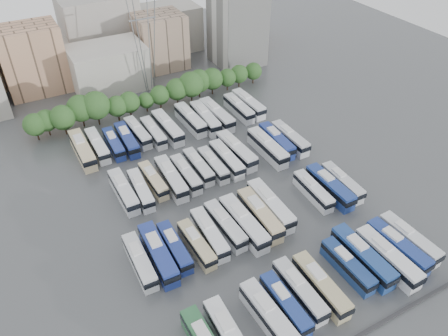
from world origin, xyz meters
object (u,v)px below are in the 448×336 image
bus_r1_s12 (330,187)px  bus_r2_s11 (268,147)px  bus_r0_s4 (270,317)px  bus_r2_s7 (213,165)px  bus_r1_s2 (174,247)px  bus_r3_s2 (114,144)px  bus_r3_s1 (97,145)px  bus_r3_s9 (205,118)px  bus_r3_s13 (248,104)px  bus_r1_s3 (197,244)px  bus_r2_s5 (186,174)px  bus_r2_s4 (171,178)px  bus_r0_s6 (299,290)px  bus_r1_s7 (260,215)px  bus_r3_s5 (154,132)px  bus_r2_s6 (198,166)px  bus_r1_s4 (209,234)px  bus_r2_s2 (141,190)px  bus_r3_s8 (190,119)px  bus_r1_s1 (158,254)px  bus_r3_s3 (127,139)px  bus_r3_s12 (239,108)px  apartment_tower (238,21)px  bus_r1_s8 (270,205)px  bus_r3_s4 (138,132)px  bus_r0_s11 (388,258)px  bus_r0_s7 (321,285)px  bus_r0_s12 (397,247)px  bus_r3_s6 (168,127)px  bus_r3_s10 (217,115)px  bus_r1_s0 (140,261)px  bus_r2_s8 (227,159)px  bus_r3_s0 (82,150)px  bus_r1_s13 (342,182)px  bus_r2_s13 (290,138)px  bus_r2_s1 (124,191)px  bus_r0_s9 (348,266)px  bus_r0_s5 (285,304)px  bus_r1_s6 (244,223)px  bus_r2_s12 (276,141)px  bus_r1_s5 (225,225)px

bus_r1_s12 → bus_r2_s11: 17.68m
bus_r0_s4 → bus_r2_s7: size_ratio=1.16×
bus_r1_s2 → bus_r3_s2: bus_r1_s2 is taller
bus_r3_s1 → bus_r3_s2: size_ratio=1.08×
bus_r3_s9 → bus_r3_s13: 13.11m
bus_r1_s3 → bus_r1_s12: 29.78m
bus_r2_s5 → bus_r2_s11: 19.88m
bus_r2_s7 → bus_r3_s1: bearing=136.9°
bus_r2_s4 → bus_r0_s6: bearing=-77.4°
bus_r1_s7 → bus_r3_s5: bearing=102.8°
bus_r0_s4 → bus_r1_s12: bearing=33.3°
bus_r2_s6 → bus_r1_s4: bearing=-110.0°
bus_r2_s2 → bus_r3_s8: bearing=47.0°
bus_r1_s1 → bus_r3_s3: bus_r1_s1 is taller
bus_r1_s4 → bus_r3_s12: (26.57, 35.63, 0.04)m
apartment_tower → bus_r2_s2: size_ratio=2.29×
bus_r2_s5 → bus_r1_s3: bearing=-109.0°
bus_r3_s5 → bus_r3_s13: (26.47, 0.74, 0.18)m
bus_r0_s6 → bus_r3_s8: size_ratio=0.91×
bus_r1_s8 → bus_r3_s4: (-13.27, 36.38, -0.25)m
apartment_tower → bus_r3_s9: 40.27m
bus_r0_s4 → bus_r2_s2: bus_r0_s4 is taller
bus_r0_s6 → bus_r3_s5: 52.83m
bus_r0_s11 → bus_r2_s4: bus_r0_s11 is taller
bus_r0_s4 → bus_r0_s7: size_ratio=1.03×
bus_r1_s2 → bus_r3_s12: 48.52m
bus_r0_s4 → bus_r0_s12: size_ratio=1.01×
bus_r1_s12 → bus_r0_s6: bearing=-139.4°
bus_r3_s6 → bus_r3_s10: bus_r3_s10 is taller
bus_r0_s6 → bus_r1_s1: 23.72m
bus_r1_s3 → bus_r0_s7: bearing=-54.2°
bus_r0_s12 → bus_r3_s12: bearing=87.1°
bus_r0_s12 → bus_r1_s0: bearing=152.5°
bus_r2_s8 → bus_r3_s13: bearing=48.6°
bus_r0_s12 → bus_r3_s6: size_ratio=0.95×
bus_r0_s6 → bus_r2_s5: bearing=95.8°
bus_r2_s7 → bus_r3_s0: size_ratio=0.82×
bus_r1_s2 → bus_r2_s5: 20.00m
bus_r1_s7 → bus_r1_s13: 19.76m
bus_r2_s8 → bus_r2_s13: bearing=1.0°
bus_r1_s2 → bus_r1_s12: 33.36m
bus_r1_s7 → bus_r3_s6: 35.98m
bus_r2_s1 → bus_r0_s11: bearing=-48.9°
bus_r0_s4 → bus_r0_s9: (16.55, 2.04, -0.23)m
bus_r1_s3 → bus_r3_s12: bus_r3_s12 is taller
bus_r0_s5 → bus_r3_s12: 58.56m
bus_r1_s6 → bus_r2_s7: bearing=78.6°
bus_r0_s6 → bus_r1_s12: size_ratio=0.94×
bus_r2_s12 → bus_r1_s5: bearing=-139.2°
bus_r0_s9 → bus_r3_s12: size_ratio=0.93×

